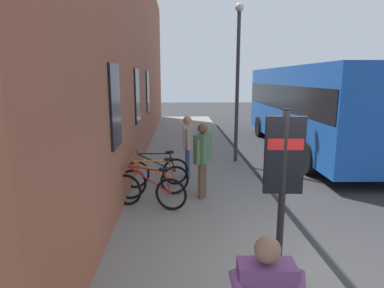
# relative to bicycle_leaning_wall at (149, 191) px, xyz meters

# --- Properties ---
(ground) EXTENTS (60.00, 60.00, 0.00)m
(ground) POSITION_rel_bicycle_leaning_wall_xyz_m (3.50, -3.92, -0.51)
(ground) COLOR #2D2D30
(sidewalk_pavement) EXTENTS (24.00, 3.50, 0.12)m
(sidewalk_pavement) POSITION_rel_bicycle_leaning_wall_xyz_m (5.50, -1.17, -0.45)
(sidewalk_pavement) COLOR gray
(sidewalk_pavement) RESTS_ON ground
(station_facade) EXTENTS (22.00, 0.65, 7.58)m
(station_facade) POSITION_rel_bicycle_leaning_wall_xyz_m (6.49, 0.88, 3.28)
(station_facade) COLOR #9E563D
(station_facade) RESTS_ON ground
(bicycle_leaning_wall) EXTENTS (0.69, 1.70, 0.97)m
(bicycle_leaning_wall) POSITION_rel_bicycle_leaning_wall_xyz_m (0.00, 0.00, 0.00)
(bicycle_leaning_wall) COLOR black
(bicycle_leaning_wall) RESTS_ON sidewalk_pavement
(bicycle_end_of_row) EXTENTS (0.62, 1.72, 0.97)m
(bicycle_end_of_row) POSITION_rel_bicycle_leaning_wall_xyz_m (0.69, -0.06, 0.00)
(bicycle_end_of_row) COLOR black
(bicycle_end_of_row) RESTS_ON sidewalk_pavement
(bicycle_mid_rack) EXTENTS (0.58, 1.74, 0.97)m
(bicycle_mid_rack) POSITION_rel_bicycle_leaning_wall_xyz_m (1.47, -0.07, 0.00)
(bicycle_mid_rack) COLOR black
(bicycle_mid_rack) RESTS_ON sidewalk_pavement
(transit_info_sign) EXTENTS (0.12, 0.55, 2.40)m
(transit_info_sign) POSITION_rel_bicycle_leaning_wall_xyz_m (-2.48, -2.13, 1.21)
(transit_info_sign) COLOR black
(transit_info_sign) RESTS_ON sidewalk_pavement
(city_bus) EXTENTS (10.55, 2.81, 3.35)m
(city_bus) POSITION_rel_bicycle_leaning_wall_xyz_m (6.13, -5.92, 1.41)
(city_bus) COLOR #1951B2
(city_bus) RESTS_ON ground
(pedestrian_by_facade) EXTENTS (0.62, 0.46, 1.79)m
(pedestrian_by_facade) POSITION_rel_bicycle_leaning_wall_xyz_m (0.58, -1.22, 0.70)
(pedestrian_by_facade) COLOR brown
(pedestrian_by_facade) RESTS_ON sidewalk_pavement
(pedestrian_crossing_street) EXTENTS (0.67, 0.27, 1.78)m
(pedestrian_crossing_street) POSITION_rel_bicycle_leaning_wall_xyz_m (2.22, -0.92, 0.70)
(pedestrian_crossing_street) COLOR #334C8C
(pedestrian_crossing_street) RESTS_ON sidewalk_pavement
(street_lamp) EXTENTS (0.28, 0.28, 5.15)m
(street_lamp) POSITION_rel_bicycle_leaning_wall_xyz_m (4.05, -2.62, 2.66)
(street_lamp) COLOR #333338
(street_lamp) RESTS_ON sidewalk_pavement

